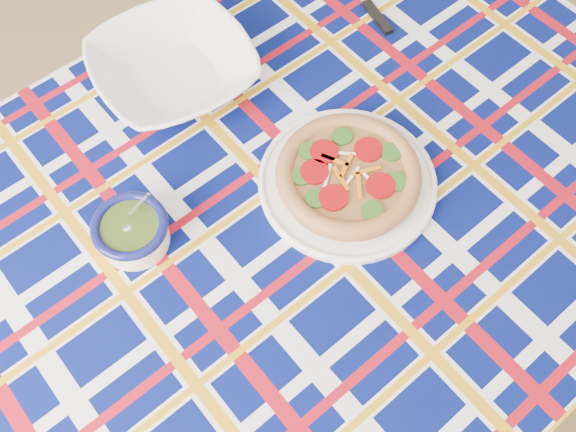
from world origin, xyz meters
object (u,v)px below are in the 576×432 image
pesto_bowl (132,230)px  serving_bowl (174,69)px  main_focaccia_plate (348,175)px  dining_table (258,252)px

pesto_bowl → serving_bowl: bearing=54.5°
main_focaccia_plate → serving_bowl: (-0.18, 0.38, 0.01)m
serving_bowl → main_focaccia_plate: bearing=-65.2°
pesto_bowl → serving_bowl: size_ratio=0.42×
main_focaccia_plate → pesto_bowl: bearing=168.1°
dining_table → main_focaccia_plate: size_ratio=5.67×
dining_table → serving_bowl: 0.41m
main_focaccia_plate → serving_bowl: size_ratio=1.08×
dining_table → pesto_bowl: 0.25m
pesto_bowl → main_focaccia_plate: bearing=-11.9°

